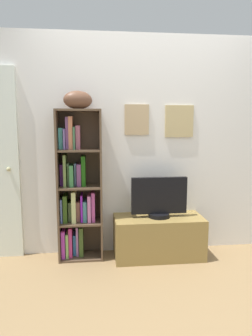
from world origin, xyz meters
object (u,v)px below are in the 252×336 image
Objects in this scene: bookshelf at (77,191)px; tv_stand at (158,237)px; television at (159,198)px; football at (78,100)px.

bookshelf reaches higher than tv_stand.
bookshelf is 0.85m from television.
bookshelf is 0.92m from football.
football is 0.50× the size of television.
television is (0.85, -0.10, -0.08)m from bookshelf.
football is 1.29m from television.
football is 0.31× the size of tv_stand.
tv_stand is 1.60× the size of television.
television is (0.00, 0.00, 0.42)m from tv_stand.
tv_stand is at bearing -5.13° from football.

